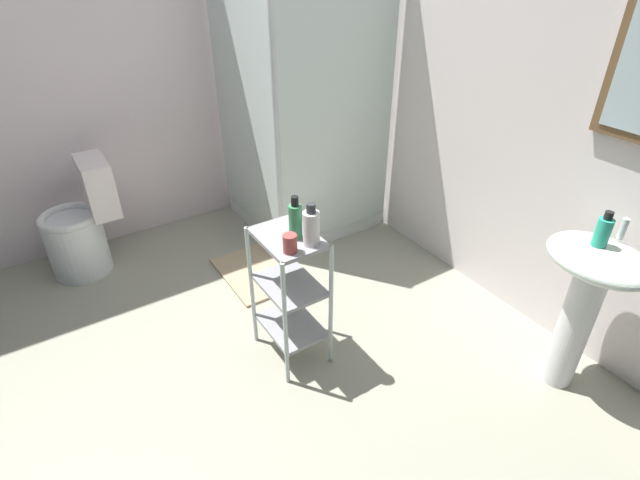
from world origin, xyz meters
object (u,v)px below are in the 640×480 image
object	(u,v)px
storage_cart	(290,287)
toilet	(82,228)
lotion_bottle_white	(311,227)
body_wash_bottle_green	(295,220)
shower_stall	(298,170)
pedestal_sink	(588,289)
bath_mat	(254,273)
hand_soap_bottle	(603,231)
rinse_cup	(290,243)

from	to	relation	value
storage_cart	toilet	bearing A→B (deg)	-152.05
lotion_bottle_white	body_wash_bottle_green	xyz separation A→B (m)	(-0.09, -0.03, 0.00)
shower_stall	toilet	world-z (taller)	shower_stall
storage_cart	lotion_bottle_white	xyz separation A→B (m)	(0.12, 0.06, 0.39)
shower_stall	toilet	xyz separation A→B (m)	(-0.26, -1.50, -0.15)
shower_stall	lotion_bottle_white	size ratio (longest dim) A/B	9.64
pedestal_sink	toilet	world-z (taller)	pedestal_sink
shower_stall	toilet	distance (m)	1.53
lotion_bottle_white	bath_mat	world-z (taller)	lotion_bottle_white
pedestal_sink	hand_soap_bottle	size ratio (longest dim) A/B	4.96
storage_cart	rinse_cup	xyz separation A→B (m)	(0.12, -0.06, 0.35)
hand_soap_bottle	rinse_cup	world-z (taller)	hand_soap_bottle
pedestal_sink	bath_mat	distance (m)	1.98
toilet	rinse_cup	xyz separation A→B (m)	(1.55, 0.70, 0.47)
rinse_cup	bath_mat	world-z (taller)	rinse_cup
lotion_bottle_white	rinse_cup	world-z (taller)	lotion_bottle_white
hand_soap_bottle	bath_mat	distance (m)	2.07
shower_stall	bath_mat	xyz separation A→B (m)	(0.41, -0.60, -0.45)
shower_stall	pedestal_sink	xyz separation A→B (m)	(2.08, 0.30, 0.12)
bath_mat	lotion_bottle_white	bearing A→B (deg)	-5.33
pedestal_sink	lotion_bottle_white	bearing A→B (deg)	-129.02
body_wash_bottle_green	storage_cart	bearing A→B (deg)	-134.15
toilet	lotion_bottle_white	xyz separation A→B (m)	(1.54, 0.82, 0.51)
shower_stall	storage_cart	world-z (taller)	shower_stall
hand_soap_bottle	bath_mat	size ratio (longest dim) A/B	0.27
toilet	body_wash_bottle_green	distance (m)	1.73
pedestal_sink	lotion_bottle_white	world-z (taller)	lotion_bottle_white
shower_stall	pedestal_sink	bearing A→B (deg)	8.14
shower_stall	body_wash_bottle_green	world-z (taller)	shower_stall
storage_cart	pedestal_sink	bearing A→B (deg)	48.86
pedestal_sink	lotion_bottle_white	size ratio (longest dim) A/B	3.90
toilet	bath_mat	distance (m)	1.16
shower_stall	hand_soap_bottle	distance (m)	2.12
shower_stall	lotion_bottle_white	distance (m)	1.50
hand_soap_bottle	lotion_bottle_white	xyz separation A→B (m)	(-0.78, -0.97, -0.05)
body_wash_bottle_green	bath_mat	world-z (taller)	body_wash_bottle_green
body_wash_bottle_green	rinse_cup	size ratio (longest dim) A/B	2.44
shower_stall	rinse_cup	xyz separation A→B (m)	(1.29, -0.80, 0.32)
storage_cart	rinse_cup	world-z (taller)	rinse_cup
storage_cart	lotion_bottle_white	size ratio (longest dim) A/B	3.57
body_wash_bottle_green	hand_soap_bottle	bearing A→B (deg)	49.39
bath_mat	toilet	bearing A→B (deg)	-126.73
toilet	hand_soap_bottle	world-z (taller)	hand_soap_bottle
body_wash_bottle_green	bath_mat	bearing A→B (deg)	171.81
hand_soap_bottle	lotion_bottle_white	bearing A→B (deg)	-128.52
lotion_bottle_white	toilet	bearing A→B (deg)	-152.06
toilet	rinse_cup	bearing A→B (deg)	24.41
hand_soap_bottle	pedestal_sink	bearing A→B (deg)	22.88
pedestal_sink	rinse_cup	distance (m)	1.37
storage_cart	bath_mat	xyz separation A→B (m)	(-0.76, 0.14, -0.43)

